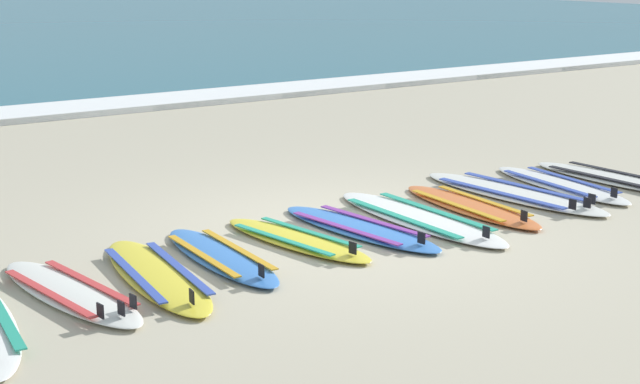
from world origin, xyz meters
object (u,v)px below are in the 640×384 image
at_px(surfboard_7, 470,206).
at_px(surfboard_10, 613,179).
at_px(surfboard_2, 157,275).
at_px(surfboard_6, 419,218).
at_px(surfboard_3, 221,256).
at_px(surfboard_8, 513,193).
at_px(surfboard_9, 560,185).
at_px(surfboard_4, 296,239).
at_px(surfboard_1, 70,292).
at_px(surfboard_5, 359,228).

height_order(surfboard_7, surfboard_10, same).
distance_m(surfboard_2, surfboard_7, 3.74).
bearing_deg(surfboard_6, surfboard_3, 179.44).
height_order(surfboard_7, surfboard_8, same).
height_order(surfboard_2, surfboard_6, same).
height_order(surfboard_3, surfboard_9, same).
height_order(surfboard_6, surfboard_9, same).
height_order(surfboard_2, surfboard_3, same).
xyz_separation_m(surfboard_4, surfboard_10, (4.55, -0.05, -0.00)).
relative_size(surfboard_1, surfboard_5, 0.96).
xyz_separation_m(surfboard_3, surfboard_7, (3.05, 0.02, -0.00)).
bearing_deg(surfboard_3, surfboard_10, -0.02).
relative_size(surfboard_7, surfboard_10, 0.93).
xyz_separation_m(surfboard_3, surfboard_9, (4.61, 0.15, -0.00)).
height_order(surfboard_5, surfboard_6, same).
distance_m(surfboard_1, surfboard_6, 3.73).
xyz_separation_m(surfboard_1, surfboard_10, (6.82, 0.14, -0.00)).
bearing_deg(surfboard_2, surfboard_8, 4.04).
xyz_separation_m(surfboard_6, surfboard_9, (2.32, 0.17, 0.00)).
bearing_deg(surfboard_8, surfboard_1, -176.59).
height_order(surfboard_1, surfboard_9, same).
distance_m(surfboard_2, surfboard_5, 2.25).
bearing_deg(surfboard_9, surfboard_2, -176.82).
relative_size(surfboard_2, surfboard_9, 1.02).
bearing_deg(surfboard_4, surfboard_1, -175.29).
bearing_deg(surfboard_9, surfboard_1, -177.27).
bearing_deg(surfboard_6, surfboard_5, 176.71).
distance_m(surfboard_2, surfboard_9, 5.31).
bearing_deg(surfboard_7, surfboard_9, 4.71).
relative_size(surfboard_4, surfboard_8, 0.76).
xyz_separation_m(surfboard_3, surfboard_10, (5.38, -0.00, -0.00)).
bearing_deg(surfboard_8, surfboard_2, -175.96).
bearing_deg(surfboard_5, surfboard_3, -179.28).
xyz_separation_m(surfboard_4, surfboard_8, (3.01, 0.13, 0.00)).
xyz_separation_m(surfboard_8, surfboard_9, (0.76, -0.03, -0.00)).
xyz_separation_m(surfboard_4, surfboard_9, (3.77, 0.10, -0.00)).
relative_size(surfboard_1, surfboard_6, 0.83).
bearing_deg(surfboard_6, surfboard_2, -177.63).
distance_m(surfboard_7, surfboard_9, 1.57).
xyz_separation_m(surfboard_7, surfboard_9, (1.56, 0.13, -0.00)).
xyz_separation_m(surfboard_2, surfboard_4, (1.52, 0.19, 0.00)).
xyz_separation_m(surfboard_5, surfboard_8, (2.29, 0.16, 0.00)).
bearing_deg(surfboard_7, surfboard_2, -177.47).
distance_m(surfboard_6, surfboard_10, 3.09).
height_order(surfboard_1, surfboard_10, same).
xyz_separation_m(surfboard_3, surfboard_4, (0.83, 0.05, 0.00)).
bearing_deg(surfboard_8, surfboard_9, -2.02).
bearing_deg(surfboard_2, surfboard_9, 3.18).
height_order(surfboard_3, surfboard_6, same).
bearing_deg(surfboard_9, surfboard_7, -175.29).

